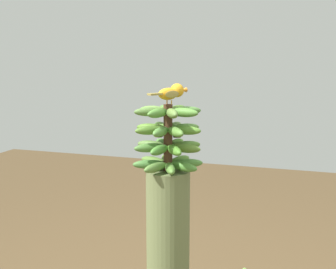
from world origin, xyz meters
TOP-DOWN VIEW (x-y plane):
  - banana_bunch at (0.00, -0.00)m, footprint 0.30×0.30m
  - perched_bird at (-0.01, -0.02)m, footprint 0.13×0.19m

SIDE VIEW (x-z plane):
  - banana_bunch at x=0.00m, z-range 0.96..1.25m
  - perched_bird at x=-0.01m, z-range 1.25..1.34m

